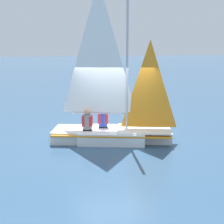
% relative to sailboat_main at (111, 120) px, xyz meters
% --- Properties ---
extents(ground_plane, '(260.00, 260.00, 0.00)m').
position_rel_sailboat_main_xyz_m(ground_plane, '(-0.02, 0.01, -0.71)').
color(ground_plane, '#2D4C6B').
extents(sailboat_main, '(4.15, 3.03, 5.34)m').
position_rel_sailboat_main_xyz_m(sailboat_main, '(0.00, 0.00, 0.00)').
color(sailboat_main, white).
rests_on(sailboat_main, ground_plane).
extents(sailor_helm, '(0.42, 0.40, 1.16)m').
position_rel_sailboat_main_xyz_m(sailor_helm, '(0.17, -0.35, -0.09)').
color(sailor_helm, black).
rests_on(sailor_helm, ground_plane).
extents(sailor_crew, '(0.42, 0.40, 1.16)m').
position_rel_sailboat_main_xyz_m(sailor_crew, '(0.80, -0.17, -0.09)').
color(sailor_crew, black).
rests_on(sailor_crew, ground_plane).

